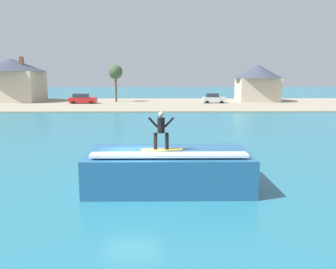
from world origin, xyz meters
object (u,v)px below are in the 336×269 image
at_px(house_with_chimney, 12,78).
at_px(house_gabled_white, 258,81).
at_px(wave_crest, 169,169).
at_px(car_far_shore, 213,99).
at_px(surfer, 161,128).
at_px(surfboard, 162,150).
at_px(car_near_shore, 83,99).
at_px(tree_tall_bare, 116,73).

height_order(house_with_chimney, house_gabled_white, house_with_chimney).
xyz_separation_m(wave_crest, car_far_shore, (8.46, 46.06, 0.06)).
bearing_deg(surfer, surfboard, 50.06).
xyz_separation_m(wave_crest, car_near_shore, (-14.16, 45.42, 0.06)).
height_order(wave_crest, house_gabled_white, house_gabled_white).
distance_m(surfboard, house_gabled_white, 53.48).
height_order(car_near_shore, car_far_shore, same).
height_order(surfboard, car_far_shore, surfboard).
xyz_separation_m(surfboard, car_far_shore, (8.77, 46.66, -0.96)).
distance_m(wave_crest, surfer, 2.11).
bearing_deg(car_far_shore, car_near_shore, -178.40).
relative_size(wave_crest, car_far_shore, 1.91).
relative_size(car_near_shore, tree_tall_bare, 0.67).
relative_size(surfer, house_gabled_white, 0.19).
relative_size(surfboard, house_gabled_white, 0.21).
xyz_separation_m(house_gabled_white, tree_tall_bare, (-25.98, -0.92, 1.51)).
distance_m(surfboard, surfer, 0.96).
relative_size(surfer, car_near_shore, 0.36).
distance_m(wave_crest, tree_tall_bare, 50.00).
bearing_deg(surfer, house_gabled_white, 70.96).
bearing_deg(tree_tall_bare, car_near_shore, -146.01).
bearing_deg(car_near_shore, surfer, -73.30).
height_order(wave_crest, house_with_chimney, house_with_chimney).
bearing_deg(car_near_shore, wave_crest, -72.68).
height_order(surfer, tree_tall_bare, tree_tall_bare).
height_order(surfer, car_far_shore, surfer).
bearing_deg(surfboard, house_gabled_white, 70.98).
bearing_deg(house_gabled_white, car_near_shore, -171.82).
distance_m(house_with_chimney, tree_tall_bare, 19.18).
relative_size(car_near_shore, house_with_chimney, 0.37).
distance_m(car_near_shore, car_far_shore, 22.63).
distance_m(car_far_shore, tree_tall_bare, 18.14).
distance_m(surfer, car_near_shore, 48.13).
height_order(car_near_shore, house_with_chimney, house_with_chimney).
xyz_separation_m(surfboard, house_gabled_white, (17.42, 50.53, 2.02)).
xyz_separation_m(house_with_chimney, tree_tall_bare, (19.12, -1.16, 0.93)).
bearing_deg(surfboard, surfer, -129.94).
distance_m(car_near_shore, house_gabled_white, 31.73).
distance_m(surfer, tree_tall_bare, 50.43).
bearing_deg(tree_tall_bare, surfboard, -80.21).
bearing_deg(car_far_shore, surfboard, -100.64).
bearing_deg(tree_tall_bare, house_with_chimney, 176.53).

